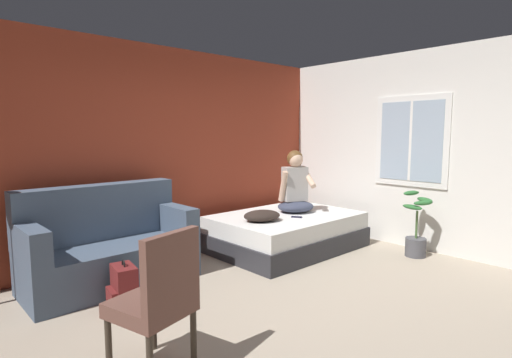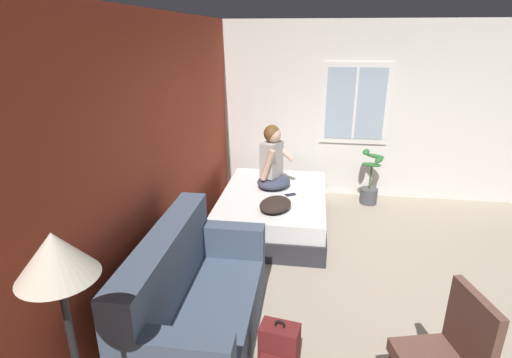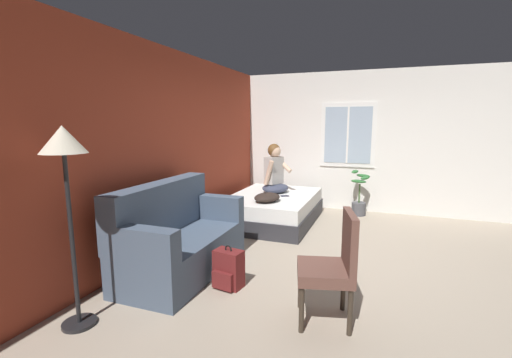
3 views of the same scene
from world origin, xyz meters
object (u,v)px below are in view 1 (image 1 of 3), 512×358
couch (108,247)px  throw_pillow (262,216)px  cell_phone (297,217)px  backpack (123,288)px  side_chair (158,297)px  potted_plant (416,234)px  person_seated (295,187)px  bed (286,232)px

couch → throw_pillow: bearing=-14.9°
cell_phone → backpack: bearing=-30.7°
side_chair → cell_phone: size_ratio=6.81×
potted_plant → side_chair: bearing=-179.4°
couch → throw_pillow: size_ratio=3.55×
person_seated → cell_phone: bearing=-134.4°
cell_phone → potted_plant: potted_plant is taller
cell_phone → person_seated: bearing=-167.0°
person_seated → backpack: person_seated is taller
throw_pillow → person_seated: bearing=8.8°
backpack → cell_phone: (2.46, 0.08, 0.29)m
person_seated → couch: bearing=172.0°
bed → side_chair: size_ratio=2.04×
potted_plant → throw_pillow: bearing=139.1°
throw_pillow → cell_phone: (0.49, -0.15, -0.07)m
couch → cell_phone: size_ratio=11.85×
throw_pillow → potted_plant: bearing=-40.9°
side_chair → throw_pillow: 2.59m
couch → person_seated: bearing=-8.0°
couch → cell_phone: bearing=-15.4°
side_chair → potted_plant: bearing=0.6°
backpack → cell_phone: 2.47m
person_seated → backpack: bearing=-172.6°
couch → cell_phone: couch is taller
bed → person_seated: 0.64m
side_chair → person_seated: 3.32m
throw_pillow → cell_phone: size_ratio=3.33×
throw_pillow → potted_plant: potted_plant is taller
couch → potted_plant: size_ratio=2.01×
bed → couch: size_ratio=1.17×
potted_plant → person_seated: bearing=117.9°
bed → potted_plant: potted_plant is taller
side_chair → cell_phone: 2.96m
bed → throw_pillow: throw_pillow is taller
couch → potted_plant: 3.76m
couch → throw_pillow: 1.87m
side_chair → potted_plant: 3.73m
backpack → throw_pillow: throw_pillow is taller
backpack → cell_phone: size_ratio=3.18×
bed → throw_pillow: (-0.53, -0.08, 0.31)m
couch → side_chair: 1.88m
bed → backpack: size_ratio=4.36×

